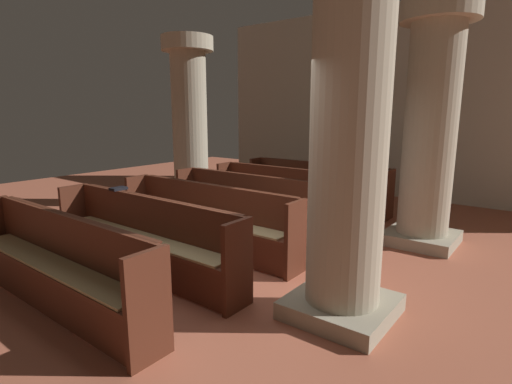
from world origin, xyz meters
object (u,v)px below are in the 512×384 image
object	(u,v)px
pew_row_0	(316,184)
pillar_aisle_rear	(349,130)
pillar_aisle_side	(431,123)
lectern	(348,182)
pew_row_5	(55,260)
pew_row_1	(287,193)
pew_row_2	(251,203)
pew_row_3	(205,217)
pew_row_4	(143,235)
hymn_book	(118,189)
kneeler_box_red	(341,260)
pillar_far_side	(190,120)

from	to	relation	value
pew_row_0	pillar_aisle_rear	xyz separation A→B (m)	(2.49, -3.92, 1.36)
pillar_aisle_side	lectern	bearing A→B (deg)	137.42
pew_row_5	pillar_aisle_rear	xyz separation A→B (m)	(2.49, 1.66, 1.36)
pew_row_1	pew_row_2	distance (m)	1.12
pew_row_3	pew_row_4	xyz separation A→B (m)	(0.00, -1.12, 0.00)
pillar_aisle_side	pew_row_5	bearing A→B (deg)	-118.90
pew_row_5	hymn_book	size ratio (longest dim) A/B	14.74
pew_row_2	hymn_book	distance (m)	2.23
pew_row_1	kneeler_box_red	xyz separation A→B (m)	(1.94, -1.65, -0.40)
pew_row_1	lectern	bearing A→B (deg)	81.70
pew_row_0	pew_row_4	bearing A→B (deg)	-90.00
pew_row_0	pew_row_2	size ratio (longest dim) A/B	1.00
pew_row_3	pillar_far_side	world-z (taller)	pillar_far_side
pew_row_0	pew_row_1	world-z (taller)	same
pew_row_1	pillar_aisle_rear	bearing A→B (deg)	-48.39
pew_row_2	pew_row_5	size ratio (longest dim) A/B	1.00
pillar_aisle_rear	kneeler_box_red	xyz separation A→B (m)	(-0.55, 1.15, -1.76)
pew_row_2	pillar_aisle_rear	xyz separation A→B (m)	(2.49, -1.69, 1.36)
pew_row_5	pillar_aisle_side	bearing A→B (deg)	61.10
pew_row_1	pew_row_3	size ratio (longest dim) A/B	1.00
pew_row_5	pew_row_3	bearing A→B (deg)	90.00
pew_row_0	lectern	distance (m)	0.99
pew_row_4	pillar_aisle_rear	distance (m)	2.89
pew_row_0	pillar_aisle_side	world-z (taller)	pillar_aisle_side
pew_row_0	pew_row_4	world-z (taller)	same
pew_row_3	pew_row_0	bearing A→B (deg)	90.00
pew_row_5	pillar_far_side	distance (m)	5.10
pew_row_1	pillar_aisle_rear	world-z (taller)	pillar_aisle_rear
pew_row_4	pew_row_5	bearing A→B (deg)	-90.00
hymn_book	kneeler_box_red	xyz separation A→B (m)	(2.69, 1.51, -0.88)
pew_row_3	hymn_book	world-z (taller)	hymn_book
pew_row_2	hymn_book	size ratio (longest dim) A/B	14.74
pew_row_0	pew_row_3	xyz separation A→B (m)	(0.00, -3.35, 0.00)
pew_row_3	pew_row_5	distance (m)	2.23
lectern	kneeler_box_red	size ratio (longest dim) A/B	2.55
pew_row_4	pillar_far_side	bearing A→B (deg)	127.75
hymn_book	pew_row_4	bearing A→B (deg)	-13.94
pillar_aisle_side	pillar_aisle_rear	size ratio (longest dim) A/B	1.00
pew_row_2	pillar_far_side	size ratio (longest dim) A/B	0.90
pillar_far_side	lectern	xyz separation A→B (m)	(2.74, 2.25, -1.42)
pew_row_2	pew_row_4	xyz separation A→B (m)	(0.00, -2.23, 0.00)
pew_row_2	pillar_far_side	xyz separation A→B (m)	(-2.44, 0.92, 1.36)
pew_row_4	pew_row_3	bearing A→B (deg)	90.00
pew_row_1	pillar_far_side	bearing A→B (deg)	-175.42
lectern	pew_row_5	bearing A→B (deg)	-92.64
pew_row_3	kneeler_box_red	distance (m)	2.06
pillar_far_side	pew_row_2	bearing A→B (deg)	-20.67
pew_row_4	pillar_aisle_rear	bearing A→B (deg)	12.31
pew_row_2	pillar_aisle_rear	world-z (taller)	pillar_aisle_rear
pillar_aisle_side	hymn_book	world-z (taller)	pillar_aisle_side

